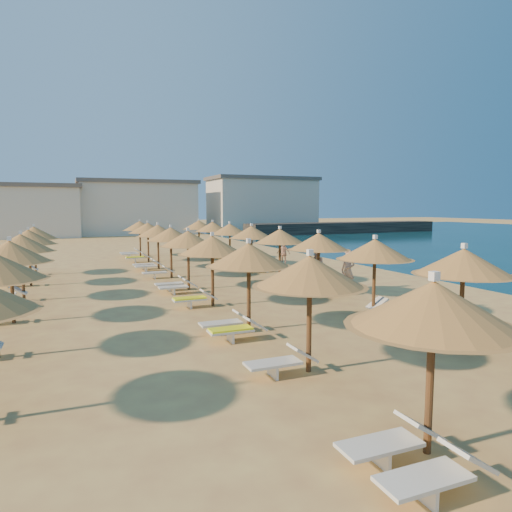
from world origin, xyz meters
name	(u,v)px	position (x,y,z in m)	size (l,w,h in m)	color
ground	(265,298)	(0.00, 0.00, 0.00)	(220.00, 220.00, 0.00)	#DBB760
jetty	(344,228)	(29.20, 38.68, 0.75)	(30.00, 4.00, 1.50)	black
hotel_blocks	(155,207)	(3.66, 46.28, 3.70)	(48.67, 10.38, 8.10)	beige
parasol_row_east	(298,240)	(2.14, 1.26, 2.28)	(2.63, 36.46, 2.82)	brown
parasol_row_west	(199,243)	(-2.45, 1.26, 2.28)	(2.63, 36.46, 2.82)	brown
parasol_row_inland	(16,248)	(-9.20, 1.26, 2.28)	(2.63, 21.42, 2.82)	brown
loungers	(214,288)	(-1.87, 1.15, 0.34)	(14.39, 34.37, 0.66)	silver
beachgoer_c	(283,253)	(5.34, 9.36, 0.76)	(0.89, 0.37, 1.52)	tan
beachgoer_b	(318,266)	(4.03, 2.69, 0.83)	(0.80, 0.63, 1.66)	tan
beachgoer_a	(348,270)	(4.09, 0.10, 0.93)	(0.68, 0.44, 1.85)	tan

